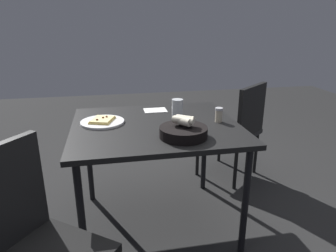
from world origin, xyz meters
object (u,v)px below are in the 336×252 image
at_px(beer_glass, 177,110).
at_px(chair_near, 237,126).
at_px(bread_basket, 184,131).
at_px(chair_far, 26,242).
at_px(pepper_shaker, 219,116).
at_px(dining_table, 156,134).
at_px(pizza_plate, 102,121).

xyz_separation_m(beer_glass, chair_near, (0.63, 0.44, -0.30)).
bearing_deg(bread_basket, chair_far, -148.81).
relative_size(chair_near, chair_far, 0.95).
bearing_deg(pepper_shaker, chair_near, 55.43).
relative_size(dining_table, pizza_plate, 3.77).
relative_size(beer_glass, chair_far, 0.14).
height_order(dining_table, chair_far, chair_far).
distance_m(bread_basket, beer_glass, 0.35).
relative_size(pizza_plate, beer_glass, 2.14).
bearing_deg(bread_basket, chair_near, 49.33).
bearing_deg(chair_near, bread_basket, -130.67).
distance_m(pizza_plate, beer_glass, 0.49).
bearing_deg(pepper_shaker, chair_far, -146.98).
relative_size(dining_table, bread_basket, 3.86).
bearing_deg(pepper_shaker, dining_table, 175.24).
xyz_separation_m(dining_table, chair_near, (0.79, 0.53, -0.18)).
xyz_separation_m(dining_table, chair_far, (-0.64, -0.71, -0.15)).
relative_size(bread_basket, chair_far, 0.30).
distance_m(dining_table, chair_near, 0.97).
bearing_deg(bread_basket, beer_glass, 83.00).
xyz_separation_m(bread_basket, chair_near, (0.67, 0.78, -0.28)).
xyz_separation_m(pizza_plate, chair_near, (1.11, 0.45, -0.25)).
height_order(pepper_shaker, chair_near, chair_near).
height_order(dining_table, beer_glass, beer_glass).
xyz_separation_m(dining_table, pizza_plate, (-0.33, 0.08, 0.08)).
bearing_deg(pepper_shaker, pizza_plate, 170.86).
bearing_deg(pizza_plate, dining_table, -14.37).
distance_m(dining_table, beer_glass, 0.22).
bearing_deg(chair_far, dining_table, 48.03).
bearing_deg(pizza_plate, beer_glass, 1.21).
height_order(bread_basket, chair_far, chair_far).
xyz_separation_m(dining_table, pepper_shaker, (0.40, -0.03, 0.11)).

